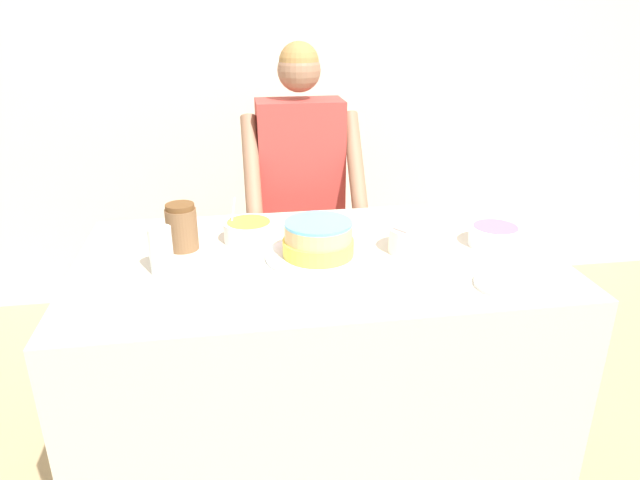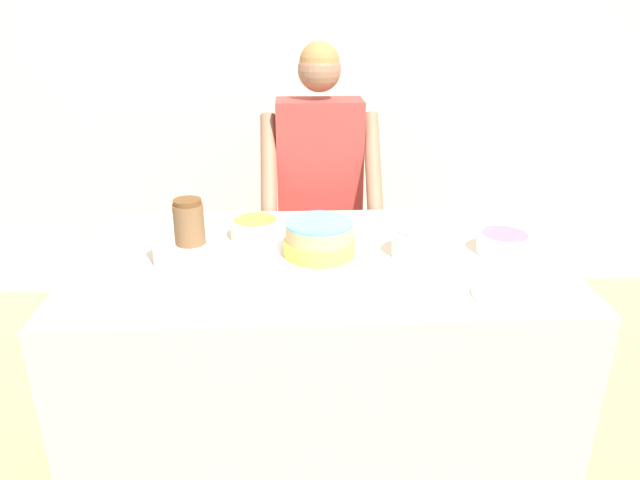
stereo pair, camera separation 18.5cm
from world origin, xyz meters
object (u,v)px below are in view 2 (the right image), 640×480
object	(u,v)px
cake	(320,242)
ceramic_plate	(508,294)
drinking_glass	(163,244)
stoneware_jar	(189,222)
frosting_bowl_orange	(256,228)
frosting_bowl_purple	(504,242)
person_baker	(320,184)
frosting_bowl_pink	(417,242)

from	to	relation	value
cake	ceramic_plate	world-z (taller)	cake
drinking_glass	ceramic_plate	xyz separation A→B (m)	(1.04, -0.26, -0.07)
cake	stoneware_jar	distance (m)	0.48
stoneware_jar	frosting_bowl_orange	bearing A→B (deg)	9.11
ceramic_plate	stoneware_jar	world-z (taller)	stoneware_jar
frosting_bowl_orange	stoneware_jar	distance (m)	0.24
frosting_bowl_purple	ceramic_plate	distance (m)	0.33
frosting_bowl_orange	frosting_bowl_purple	size ratio (longest dim) A/B	1.00
frosting_bowl_purple	ceramic_plate	xyz separation A→B (m)	(-0.09, -0.31, -0.03)
frosting_bowl_orange	drinking_glass	xyz separation A→B (m)	(-0.28, -0.22, 0.04)
cake	frosting_bowl_purple	bearing A→B (deg)	0.62
stoneware_jar	person_baker	bearing A→B (deg)	51.58
person_baker	frosting_bowl_purple	distance (m)	0.96
frosting_bowl_pink	drinking_glass	xyz separation A→B (m)	(-0.83, -0.04, 0.03)
person_baker	ceramic_plate	bearing A→B (deg)	-64.94
drinking_glass	frosting_bowl_pink	bearing A→B (deg)	2.74
person_baker	frosting_bowl_purple	world-z (taller)	person_baker
frosting_bowl_orange	drinking_glass	size ratio (longest dim) A/B	1.17
frosting_bowl_pink	cake	bearing A→B (deg)	179.47
frosting_bowl_purple	drinking_glass	size ratio (longest dim) A/B	1.17
drinking_glass	frosting_bowl_orange	bearing A→B (deg)	38.50
cake	stoneware_jar	bearing A→B (deg)	162.40
person_baker	frosting_bowl_orange	world-z (taller)	person_baker
frosting_bowl_purple	stoneware_jar	distance (m)	1.09
frosting_bowl_purple	frosting_bowl_pink	size ratio (longest dim) A/B	1.06
person_baker	frosting_bowl_orange	bearing A→B (deg)	-114.17
cake	frosting_bowl_pink	bearing A→B (deg)	-0.53
frosting_bowl_pink	drinking_glass	size ratio (longest dim) A/B	1.11
frosting_bowl_orange	stoneware_jar	world-z (taller)	stoneware_jar
frosting_bowl_pink	stoneware_jar	size ratio (longest dim) A/B	1.03
cake	person_baker	bearing A→B (deg)	87.22
cake	drinking_glass	size ratio (longest dim) A/B	2.33
cake	frosting_bowl_purple	world-z (taller)	cake
frosting_bowl_pink	ceramic_plate	distance (m)	0.37
frosting_bowl_pink	frosting_bowl_purple	bearing A→B (deg)	1.88
cake	ceramic_plate	xyz separation A→B (m)	(0.53, -0.30, -0.05)
cake	frosting_bowl_orange	bearing A→B (deg)	141.12
frosting_bowl_orange	frosting_bowl_pink	xyz separation A→B (m)	(0.55, -0.18, 0.01)
cake	frosting_bowl_orange	size ratio (longest dim) A/B	1.99
drinking_glass	frosting_bowl_purple	bearing A→B (deg)	2.51
ceramic_plate	cake	bearing A→B (deg)	150.39
ceramic_plate	frosting_bowl_purple	bearing A→B (deg)	73.32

